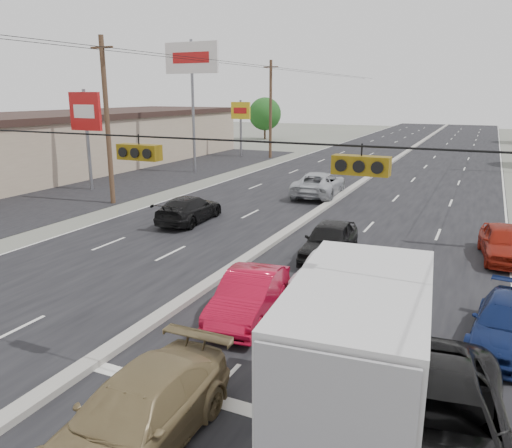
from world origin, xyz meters
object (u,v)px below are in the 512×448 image
(red_sedan, at_px, (249,296))
(black_suv, at_px, (430,430))
(utility_pole_left_b, at_px, (107,121))
(box_truck, at_px, (361,350))
(queue_car_e, at_px, (504,243))
(tan_sedan, at_px, (136,417))
(pole_sign_billboard, at_px, (192,66))
(oncoming_near, at_px, (189,209))
(oncoming_far, at_px, (319,184))
(queue_car_d, at_px, (509,324))
(utility_pole_left_c, at_px, (271,109))
(queue_car_b, at_px, (329,272))
(pole_sign_mid, at_px, (86,117))
(pole_sign_far, at_px, (241,115))
(tree_left_far, at_px, (265,114))
(queue_car_a, at_px, (330,241))

(red_sedan, height_order, black_suv, black_suv)
(utility_pole_left_b, distance_m, box_truck, 24.61)
(queue_car_e, bearing_deg, tan_sedan, -119.77)
(pole_sign_billboard, bearing_deg, queue_car_e, -31.67)
(pole_sign_billboard, relative_size, oncoming_near, 2.26)
(tan_sedan, distance_m, oncoming_far, 25.50)
(queue_car_d, bearing_deg, pole_sign_billboard, 143.58)
(utility_pole_left_c, distance_m, red_sedan, 39.48)
(utility_pole_left_c, bearing_deg, black_suv, -63.11)
(utility_pole_left_b, distance_m, black_suv, 26.34)
(queue_car_b, bearing_deg, pole_sign_billboard, 138.14)
(pole_sign_mid, bearing_deg, queue_car_e, -10.37)
(utility_pole_left_b, xyz_separation_m, tan_sedan, (15.50, -17.49, -4.38))
(pole_sign_far, relative_size, tree_left_far, 0.98)
(queue_car_d, distance_m, oncoming_far, 20.71)
(utility_pole_left_b, bearing_deg, tan_sedan, -48.46)
(tree_left_far, relative_size, tan_sedan, 1.23)
(utility_pole_left_b, bearing_deg, pole_sign_mid, 146.31)
(box_truck, height_order, queue_car_b, box_truck)
(pole_sign_far, height_order, box_truck, pole_sign_far)
(pole_sign_far, distance_m, tree_left_far, 20.89)
(tree_left_far, relative_size, oncoming_near, 1.26)
(oncoming_far, bearing_deg, black_suv, 108.48)
(utility_pole_left_b, xyz_separation_m, oncoming_far, (11.05, 7.61, -4.29))
(queue_car_b, bearing_deg, queue_car_e, 53.99)
(pole_sign_far, relative_size, box_truck, 0.86)
(utility_pole_left_c, height_order, red_sedan, utility_pole_left_c)
(red_sedan, relative_size, queue_car_b, 1.13)
(tan_sedan, bearing_deg, pole_sign_far, 113.62)
(red_sedan, distance_m, black_suv, 7.29)
(pole_sign_mid, distance_m, oncoming_near, 13.22)
(oncoming_far, bearing_deg, pole_sign_far, -53.96)
(tree_left_far, height_order, red_sedan, tree_left_far)
(tan_sedan, bearing_deg, pole_sign_billboard, 119.38)
(oncoming_near, bearing_deg, queue_car_b, 144.34)
(utility_pole_left_c, height_order, box_truck, utility_pole_left_c)
(oncoming_near, bearing_deg, queue_car_e, 176.88)
(tan_sedan, xyz_separation_m, oncoming_near, (-8.59, 15.48, -0.02))
(box_truck, distance_m, oncoming_far, 24.07)
(utility_pole_left_b, relative_size, queue_car_e, 2.33)
(utility_pole_left_b, bearing_deg, queue_car_a, -17.04)
(pole_sign_billboard, distance_m, oncoming_far, 16.26)
(black_suv, bearing_deg, pole_sign_billboard, 120.74)
(pole_sign_billboard, height_order, tree_left_far, pole_sign_billboard)
(utility_pole_left_c, relative_size, pole_sign_mid, 1.43)
(red_sedan, height_order, queue_car_b, red_sedan)
(red_sedan, relative_size, queue_car_d, 0.99)
(pole_sign_mid, height_order, tan_sedan, pole_sign_mid)
(utility_pole_left_c, xyz_separation_m, queue_car_e, (22.10, -26.87, -4.38))
(queue_car_b, xyz_separation_m, queue_car_d, (5.65, -1.93, 0.00))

